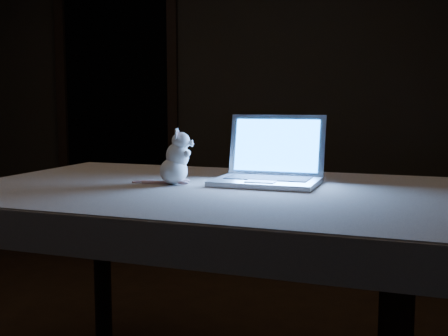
# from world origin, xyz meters

# --- Properties ---
(back_wall) EXTENTS (4.50, 0.04, 2.60)m
(back_wall) POSITION_xyz_m (0.00, 2.50, 1.30)
(back_wall) COLOR black
(back_wall) RESTS_ON ground
(doorway) EXTENTS (1.06, 0.36, 2.13)m
(doorway) POSITION_xyz_m (-1.10, 2.50, 1.06)
(doorway) COLOR black
(doorway) RESTS_ON back_wall
(table) EXTENTS (1.72, 1.27, 0.84)m
(table) POSITION_xyz_m (0.21, -0.15, 0.42)
(table) COLOR black
(table) RESTS_ON floor
(tablecloth) EXTENTS (1.92, 1.52, 0.11)m
(tablecloth) POSITION_xyz_m (0.15, -0.10, 0.79)
(tablecloth) COLOR #C4B19F
(tablecloth) RESTS_ON table
(laptop) EXTENTS (0.42, 0.38, 0.25)m
(laptop) POSITION_xyz_m (0.42, -0.06, 0.98)
(laptop) COLOR silver
(laptop) RESTS_ON tablecloth
(plush_mouse) EXTENTS (0.15, 0.15, 0.20)m
(plush_mouse) POSITION_xyz_m (0.09, -0.11, 0.95)
(plush_mouse) COLOR white
(plush_mouse) RESTS_ON tablecloth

